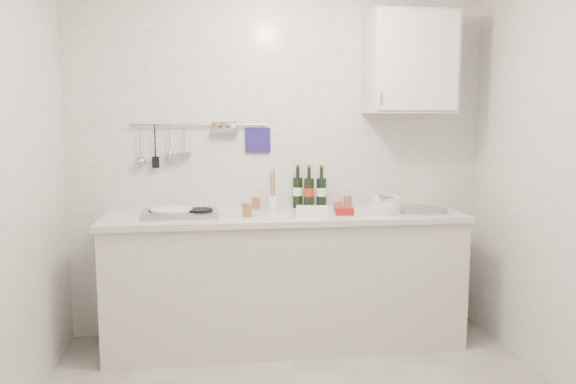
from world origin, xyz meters
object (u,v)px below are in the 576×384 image
object	(u,v)px
utensil_crock	(273,201)
plate_stack_sink	(385,205)
plate_stack_hob	(170,212)
wine_bottles	(309,187)
wall_cabinet	(410,63)

from	to	relation	value
utensil_crock	plate_stack_sink	bearing A→B (deg)	-12.65
plate_stack_hob	wine_bottles	size ratio (longest dim) A/B	0.99
wall_cabinet	utensil_crock	world-z (taller)	wall_cabinet
utensil_crock	wall_cabinet	bearing A→B (deg)	-0.80
wall_cabinet	wine_bottles	xyz separation A→B (m)	(-0.70, 0.08, -0.87)
plate_stack_hob	utensil_crock	world-z (taller)	utensil_crock
wall_cabinet	wine_bottles	size ratio (longest dim) A/B	2.26
plate_stack_hob	plate_stack_sink	bearing A→B (deg)	-1.51
plate_stack_sink	wine_bottles	world-z (taller)	wine_bottles
plate_stack_hob	wall_cabinet	bearing A→B (deg)	4.09
wall_cabinet	utensil_crock	distance (m)	1.37
plate_stack_sink	wine_bottles	size ratio (longest dim) A/B	0.86
wine_bottles	utensil_crock	xyz separation A→B (m)	(-0.27, -0.07, -0.09)
plate_stack_hob	utensil_crock	xyz separation A→B (m)	(0.70, 0.13, 0.04)
wall_cabinet	plate_stack_sink	size ratio (longest dim) A/B	2.62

